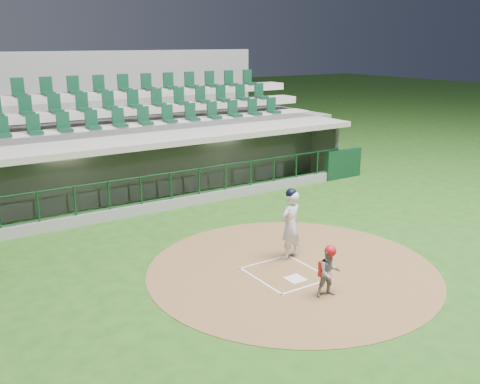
% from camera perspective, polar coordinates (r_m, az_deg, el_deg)
% --- Properties ---
extents(ground, '(120.00, 120.00, 0.00)m').
position_cam_1_polar(ground, '(13.44, 4.04, -8.26)').
color(ground, '#1F4915').
rests_on(ground, ground).
extents(dirt_circle, '(7.20, 7.20, 0.01)m').
position_cam_1_polar(dirt_circle, '(13.46, 5.58, -8.23)').
color(dirt_circle, brown).
rests_on(dirt_circle, ground).
extents(home_plate, '(0.43, 0.43, 0.02)m').
position_cam_1_polar(home_plate, '(12.93, 5.93, -9.22)').
color(home_plate, silver).
rests_on(home_plate, dirt_circle).
extents(batter_box_chalk, '(1.55, 1.80, 0.01)m').
position_cam_1_polar(batter_box_chalk, '(13.21, 4.83, -8.63)').
color(batter_box_chalk, white).
rests_on(batter_box_chalk, ground).
extents(dugout_structure, '(16.40, 3.70, 3.00)m').
position_cam_1_polar(dugout_structure, '(19.64, -9.53, 2.33)').
color(dugout_structure, slate).
rests_on(dugout_structure, ground).
extents(seating_deck, '(17.00, 6.72, 5.15)m').
position_cam_1_polar(seating_deck, '(22.32, -13.03, 4.97)').
color(seating_deck, slate).
rests_on(seating_deck, ground).
extents(batter, '(0.91, 0.92, 1.88)m').
position_cam_1_polar(batter, '(13.81, 5.40, -3.38)').
color(batter, silver).
rests_on(batter, dirt_circle).
extents(catcher, '(0.64, 0.55, 1.19)m').
position_cam_1_polar(catcher, '(12.03, 9.50, -8.30)').
color(catcher, gray).
rests_on(catcher, dirt_circle).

